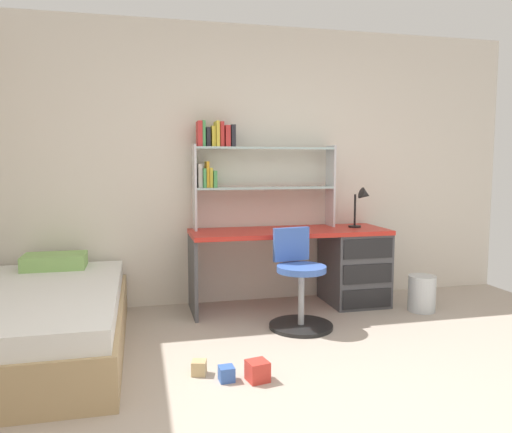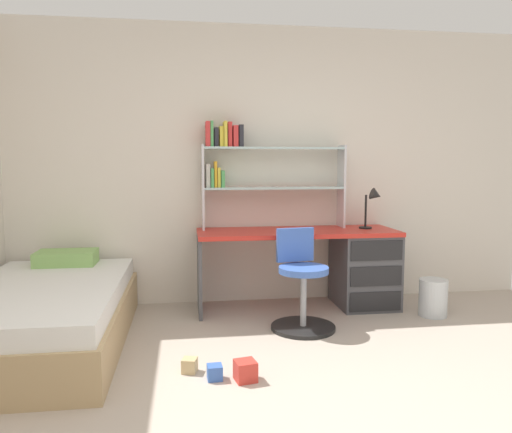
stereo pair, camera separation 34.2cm
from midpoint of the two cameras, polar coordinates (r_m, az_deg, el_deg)
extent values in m
cube|color=silver|center=(4.76, -3.65, 5.87)|extent=(5.54, 0.06, 2.62)
cube|color=red|center=(4.53, 1.75, -1.80)|extent=(1.82, 0.61, 0.04)
cube|color=#4C4C51|center=(4.80, 9.25, -5.83)|extent=(0.53, 0.58, 0.69)
cube|color=#4C4C51|center=(4.45, -9.52, -6.78)|extent=(0.03, 0.55, 0.69)
cube|color=black|center=(4.59, 10.63, -9.35)|extent=(0.47, 0.01, 0.17)
cube|color=black|center=(4.54, 10.69, -6.56)|extent=(0.47, 0.01, 0.17)
cube|color=black|center=(4.49, 10.74, -3.71)|extent=(0.47, 0.01, 0.17)
cube|color=silver|center=(4.54, -9.29, 3.32)|extent=(0.02, 0.22, 0.78)
cube|color=silver|center=(4.81, 6.61, 3.52)|extent=(0.02, 0.22, 0.78)
cube|color=silver|center=(4.63, -1.10, 3.33)|extent=(1.30, 0.22, 0.02)
cube|color=silver|center=(4.63, -1.11, 7.90)|extent=(1.30, 0.22, 0.02)
cube|color=beige|center=(4.54, -8.70, 4.68)|extent=(0.04, 0.14, 0.21)
cube|color=#4CA559|center=(4.54, -8.23, 4.44)|extent=(0.03, 0.18, 0.17)
cube|color=gold|center=(4.54, -7.84, 4.84)|extent=(0.03, 0.15, 0.24)
cube|color=yellow|center=(4.55, -7.45, 4.49)|extent=(0.03, 0.15, 0.18)
cube|color=#4CA559|center=(4.55, -7.02, 4.33)|extent=(0.03, 0.19, 0.15)
cube|color=red|center=(4.54, -8.76, 9.42)|extent=(0.04, 0.17, 0.23)
cube|color=#4CA559|center=(4.55, -8.32, 9.45)|extent=(0.03, 0.15, 0.23)
cube|color=#26262D|center=(4.55, -7.78, 9.09)|extent=(0.04, 0.13, 0.17)
cube|color=yellow|center=(4.55, -7.19, 9.17)|extent=(0.04, 0.14, 0.18)
cube|color=yellow|center=(4.56, -6.75, 9.45)|extent=(0.03, 0.20, 0.23)
cube|color=red|center=(4.56, -6.22, 9.43)|extent=(0.04, 0.14, 0.22)
cube|color=red|center=(4.57, -5.59, 9.22)|extent=(0.04, 0.17, 0.19)
cube|color=#26262D|center=(4.58, -4.96, 9.26)|extent=(0.04, 0.18, 0.20)
cylinder|color=black|center=(4.77, 9.33, -1.15)|extent=(0.12, 0.12, 0.02)
cylinder|color=black|center=(4.75, 9.36, 0.74)|extent=(0.02, 0.02, 0.30)
cone|color=black|center=(4.72, 10.53, 2.52)|extent=(0.12, 0.11, 0.13)
cylinder|color=black|center=(4.11, 2.79, -12.55)|extent=(0.52, 0.52, 0.03)
cylinder|color=#A5A8AD|center=(4.05, 2.81, -9.65)|extent=(0.05, 0.05, 0.46)
cylinder|color=#3F66BF|center=(3.99, 2.83, -6.10)|extent=(0.40, 0.40, 0.05)
cube|color=#3F66BF|center=(4.11, 1.74, -3.23)|extent=(0.32, 0.09, 0.28)
cube|color=tan|center=(3.92, -26.15, -11.94)|extent=(1.14, 2.00, 0.32)
cube|color=white|center=(3.86, -26.31, -8.71)|extent=(1.08, 1.94, 0.14)
cube|color=#8CBF66|center=(4.55, -24.28, -4.76)|extent=(0.50, 0.32, 0.12)
cylinder|color=silver|center=(4.70, 16.66, -8.54)|extent=(0.24, 0.24, 0.33)
cube|color=tan|center=(3.30, -9.70, -16.90)|extent=(0.11, 0.11, 0.09)
cube|color=#3860B7|center=(3.19, -6.65, -17.67)|extent=(0.10, 0.10, 0.09)
cube|color=red|center=(3.17, -3.06, -17.46)|extent=(0.15, 0.15, 0.13)
camera|label=1|loc=(0.17, -92.62, -0.28)|focal=34.59mm
camera|label=2|loc=(0.17, 87.38, 0.28)|focal=34.59mm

